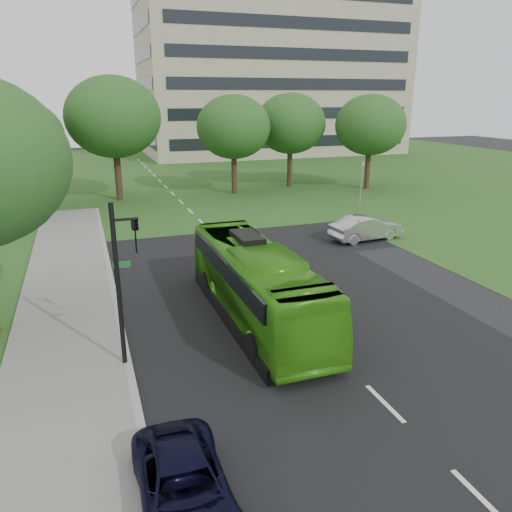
# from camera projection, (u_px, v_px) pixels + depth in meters

# --- Properties ---
(ground) EXTENTS (160.00, 160.00, 0.00)m
(ground) POSITION_uv_depth(u_px,v_px,m) (303.00, 322.00, 20.44)
(ground) COLOR black
(ground) RESTS_ON ground
(street_surfaces) EXTENTS (120.00, 120.00, 0.15)m
(street_surfaces) POSITION_uv_depth(u_px,v_px,m) (184.00, 209.00, 40.78)
(street_surfaces) COLOR black
(street_surfaces) RESTS_ON ground
(office_building) EXTENTS (40.10, 20.10, 25.00)m
(office_building) POSITION_uv_depth(u_px,v_px,m) (271.00, 72.00, 79.21)
(office_building) COLOR #9E937A
(office_building) RESTS_ON ground
(tree_park_a) EXTENTS (6.58, 6.58, 8.75)m
(tree_park_a) POSITION_uv_depth(u_px,v_px,m) (19.00, 137.00, 37.18)
(tree_park_a) COLOR black
(tree_park_a) RESTS_ON ground
(tree_park_b) EXTENTS (8.08, 8.08, 10.60)m
(tree_park_b) POSITION_uv_depth(u_px,v_px,m) (113.00, 117.00, 42.41)
(tree_park_b) COLOR black
(tree_park_b) RESTS_ON ground
(tree_park_c) EXTENTS (6.81, 6.81, 9.05)m
(tree_park_c) POSITION_uv_depth(u_px,v_px,m) (234.00, 127.00, 45.74)
(tree_park_c) COLOR black
(tree_park_c) RESTS_ON ground
(tree_park_d) EXTENTS (6.97, 6.97, 9.21)m
(tree_park_d) POSITION_uv_depth(u_px,v_px,m) (291.00, 124.00, 49.56)
(tree_park_d) COLOR black
(tree_park_d) RESTS_ON ground
(tree_park_e) EXTENTS (6.82, 6.82, 9.09)m
(tree_park_e) POSITION_uv_depth(u_px,v_px,m) (370.00, 125.00, 48.32)
(tree_park_e) COLOR black
(tree_park_e) RESTS_ON ground
(bus) EXTENTS (2.71, 11.24, 3.13)m
(bus) POSITION_uv_depth(u_px,v_px,m) (256.00, 283.00, 20.40)
(bus) COLOR #3FA218
(bus) RESTS_ON ground
(sedan) EXTENTS (4.95, 2.19, 1.58)m
(sedan) POSITION_uv_depth(u_px,v_px,m) (366.00, 228.00, 31.98)
(sedan) COLOR #B2B2B7
(sedan) RESTS_ON ground
(suv) EXTENTS (2.07, 4.38, 1.21)m
(suv) POSITION_uv_depth(u_px,v_px,m) (184.00, 487.00, 11.03)
(suv) COLOR black
(suv) RESTS_ON ground
(traffic_light) EXTENTS (0.93, 0.28, 5.72)m
(traffic_light) POSITION_uv_depth(u_px,v_px,m) (123.00, 273.00, 16.19)
(traffic_light) COLOR black
(traffic_light) RESTS_ON ground
(camera_pole) EXTENTS (0.40, 0.37, 3.90)m
(camera_pole) POSITION_uv_depth(u_px,v_px,m) (361.00, 179.00, 39.91)
(camera_pole) COLOR gray
(camera_pole) RESTS_ON ground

